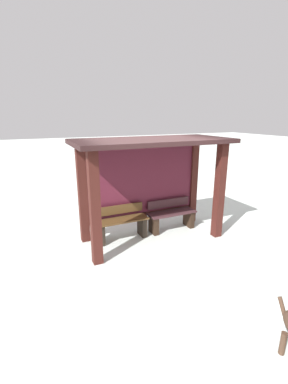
{
  "coord_description": "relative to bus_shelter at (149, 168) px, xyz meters",
  "views": [
    {
      "loc": [
        -2.5,
        -5.0,
        2.73
      ],
      "look_at": [
        -0.14,
        0.14,
        1.08
      ],
      "focal_mm": 24.76,
      "sensor_mm": 36.0,
      "label": 1
    }
  ],
  "objects": [
    {
      "name": "ground_plane",
      "position": [
        0.0,
        -0.17,
        -1.6
      ],
      "size": [
        60.0,
        60.0,
        0.0
      ],
      "primitive_type": "plane",
      "color": "white"
    },
    {
      "name": "bus_shelter",
      "position": [
        0.0,
        0.0,
        0.0
      ],
      "size": [
        3.33,
        1.52,
        2.26
      ],
      "color": "#451C17",
      "rests_on": "ground"
    },
    {
      "name": "bench_left_inside",
      "position": [
        -0.65,
        0.08,
        -1.25
      ],
      "size": [
        1.2,
        0.38,
        0.77
      ],
      "color": "brown",
      "rests_on": "ground"
    },
    {
      "name": "bench_center_inside",
      "position": [
        0.65,
        0.08,
        -1.26
      ],
      "size": [
        1.2,
        0.41,
        0.74
      ],
      "color": "#46282C",
      "rests_on": "ground"
    }
  ]
}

